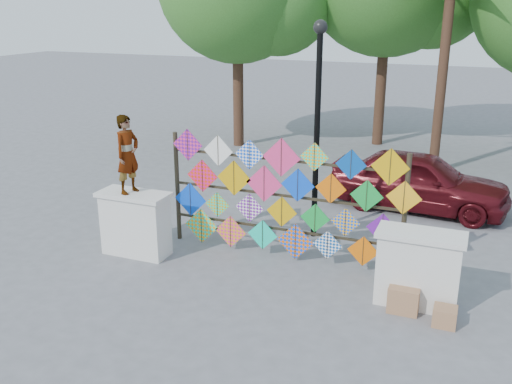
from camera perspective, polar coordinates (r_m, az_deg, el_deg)
ground at (r=10.71m, az=1.14°, el=-7.98°), size 80.00×80.00×0.00m
parapet_left at (r=11.44m, az=-11.96°, el=-3.06°), size 1.40×0.65×1.28m
parapet_right at (r=9.72m, az=15.92°, el=-7.35°), size 1.40×0.65×1.28m
kite_rack at (r=10.86m, az=2.76°, el=-0.67°), size 4.96×0.24×2.41m
vendor_woman at (r=11.06m, az=-12.73°, el=3.69°), size 0.45×0.61×1.51m
sedan at (r=14.21m, az=15.98°, el=1.11°), size 4.31×2.02×1.42m
lamppost at (r=11.59m, az=6.18°, el=8.02°), size 0.28×0.28×4.46m
cardboard_box_near at (r=9.67m, az=14.58°, el=-10.23°), size 0.49×0.43×0.43m
cardboard_box_far at (r=9.47m, az=18.35°, el=-11.72°), size 0.36×0.33×0.30m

